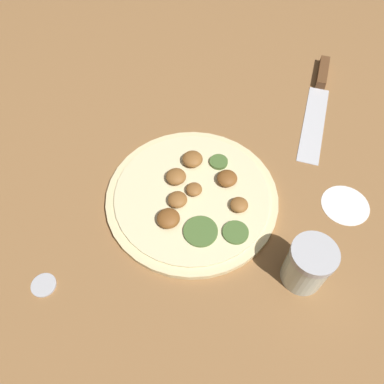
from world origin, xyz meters
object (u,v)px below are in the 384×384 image
spice_jar (308,265)px  knife (319,91)px  pizza (193,196)px  loose_cap (43,285)px

spice_jar → knife: bearing=-159.0°
knife → spice_jar: spice_jar is taller
pizza → spice_jar: spice_jar is taller
pizza → loose_cap: 0.28m
pizza → loose_cap: pizza is taller
knife → spice_jar: size_ratio=3.58×
pizza → spice_jar: bearing=84.9°
pizza → spice_jar: 0.22m
pizza → spice_jar: size_ratio=3.48×
knife → loose_cap: 0.66m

